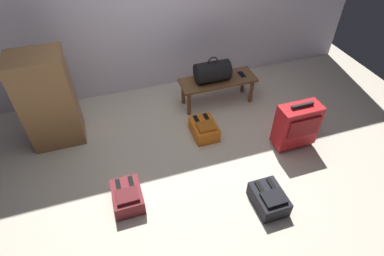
% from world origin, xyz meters
% --- Properties ---
extents(ground_plane, '(6.60, 6.60, 0.00)m').
position_xyz_m(ground_plane, '(0.00, 0.00, 0.00)').
color(ground_plane, beige).
extents(bench, '(1.00, 0.36, 0.37)m').
position_xyz_m(bench, '(0.71, 0.90, 0.32)').
color(bench, brown).
rests_on(bench, ground).
extents(duffel_bag_black, '(0.44, 0.26, 0.34)m').
position_xyz_m(duffel_bag_black, '(0.62, 0.90, 0.51)').
color(duffel_bag_black, black).
rests_on(duffel_bag_black, bench).
extents(cell_phone, '(0.07, 0.14, 0.01)m').
position_xyz_m(cell_phone, '(1.04, 0.90, 0.38)').
color(cell_phone, '#191E4C').
rests_on(cell_phone, bench).
extents(suitcase_upright_red, '(0.47, 0.25, 0.60)m').
position_xyz_m(suitcase_upright_red, '(1.24, -0.14, 0.31)').
color(suitcase_upright_red, red).
rests_on(suitcase_upright_red, ground).
extents(backpack_orange, '(0.28, 0.38, 0.21)m').
position_xyz_m(backpack_orange, '(0.32, 0.34, 0.09)').
color(backpack_orange, orange).
rests_on(backpack_orange, ground).
extents(backpack_maroon, '(0.28, 0.38, 0.21)m').
position_xyz_m(backpack_maroon, '(-0.72, -0.35, 0.09)').
color(backpack_maroon, maroon).
rests_on(backpack_maroon, ground).
extents(backpack_dark, '(0.28, 0.38, 0.21)m').
position_xyz_m(backpack_dark, '(0.57, -0.80, 0.09)').
color(backpack_dark, black).
rests_on(backpack_dark, ground).
extents(side_cabinet, '(0.56, 0.44, 1.10)m').
position_xyz_m(side_cabinet, '(-1.33, 0.85, 0.55)').
color(side_cabinet, olive).
rests_on(side_cabinet, ground).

